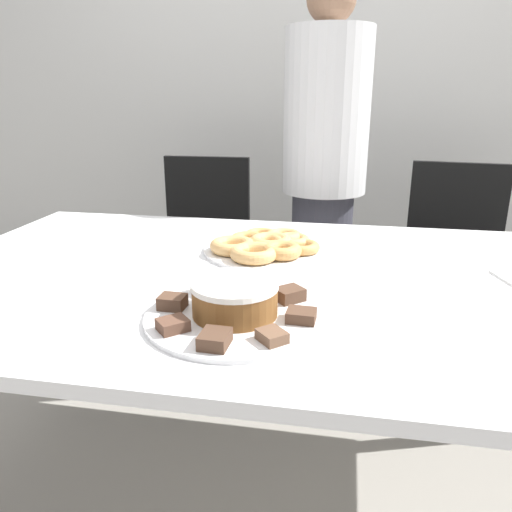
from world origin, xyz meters
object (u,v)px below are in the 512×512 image
(person_standing, at_px, (324,179))
(frosted_cake, at_px, (235,298))
(office_chair_left, at_px, (201,264))
(office_chair_right, at_px, (451,279))
(plate_donuts, at_px, (271,249))
(plate_cake, at_px, (235,316))

(person_standing, height_order, frosted_cake, person_standing)
(office_chair_left, relative_size, office_chair_right, 1.00)
(office_chair_right, bearing_deg, office_chair_left, -173.04)
(office_chair_left, bearing_deg, frosted_cake, -71.14)
(person_standing, bearing_deg, frosted_cake, -95.89)
(office_chair_right, height_order, plate_donuts, office_chair_right)
(office_chair_left, height_order, plate_cake, office_chair_left)
(person_standing, distance_m, office_chair_left, 0.68)
(office_chair_left, distance_m, plate_donuts, 0.88)
(plate_cake, height_order, frosted_cake, frosted_cake)
(office_chair_right, xyz_separation_m, frosted_cake, (-0.66, -1.17, 0.35))
(office_chair_left, bearing_deg, person_standing, -4.48)
(plate_donuts, relative_size, frosted_cake, 2.20)
(office_chair_left, relative_size, plate_donuts, 2.29)
(plate_donuts, bearing_deg, plate_cake, -90.31)
(office_chair_left, bearing_deg, plate_cake, -71.14)
(plate_cake, relative_size, frosted_cake, 2.09)
(office_chair_right, relative_size, plate_cake, 2.42)
(person_standing, height_order, office_chair_left, person_standing)
(person_standing, bearing_deg, plate_donuts, -99.69)
(person_standing, height_order, office_chair_right, person_standing)
(person_standing, bearing_deg, office_chair_left, 176.62)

